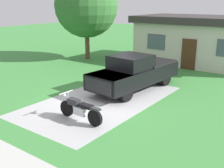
# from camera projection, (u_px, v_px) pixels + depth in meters

# --- Properties ---
(ground_plane) EXTENTS (80.00, 80.00, 0.00)m
(ground_plane) POSITION_uv_depth(u_px,v_px,m) (102.00, 100.00, 13.13)
(ground_plane) COLOR #418C40
(driveway_pad) EXTENTS (4.43, 8.15, 0.01)m
(driveway_pad) POSITION_uv_depth(u_px,v_px,m) (102.00, 100.00, 13.13)
(driveway_pad) COLOR #B5B5B5
(driveway_pad) RESTS_ON ground
(motorcycle) EXTENTS (2.21, 0.70, 1.09)m
(motorcycle) POSITION_uv_depth(u_px,v_px,m) (80.00, 109.00, 10.77)
(motorcycle) COLOR black
(motorcycle) RESTS_ON ground
(pickup_truck) EXTENTS (2.51, 5.78, 1.90)m
(pickup_truck) POSITION_uv_depth(u_px,v_px,m) (136.00, 72.00, 14.61)
(pickup_truck) COLOR black
(pickup_truck) RESTS_ON ground
(shade_tree) EXTENTS (4.96, 4.96, 6.70)m
(shade_tree) POSITION_uv_depth(u_px,v_px,m) (86.00, 6.00, 21.56)
(shade_tree) COLOR brown
(shade_tree) RESTS_ON ground
(neighbor_house) EXTENTS (9.60, 5.60, 3.50)m
(neighbor_house) POSITION_uv_depth(u_px,v_px,m) (202.00, 40.00, 20.61)
(neighbor_house) COLOR beige
(neighbor_house) RESTS_ON ground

